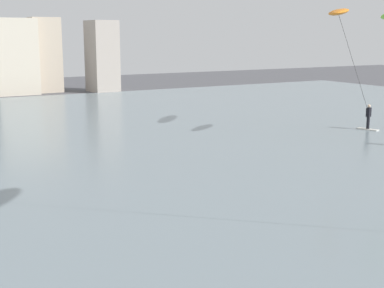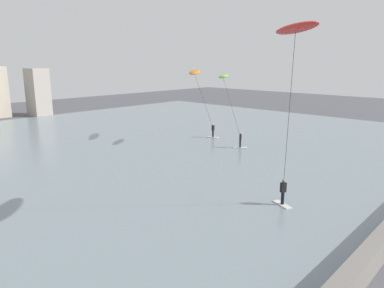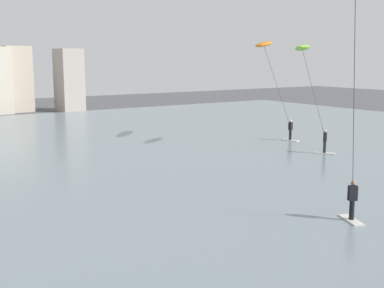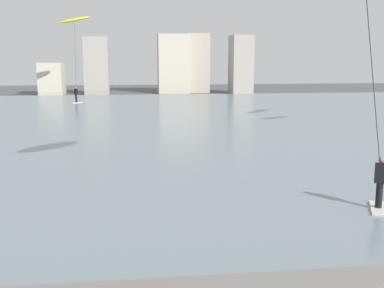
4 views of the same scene
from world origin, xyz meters
name	(u,v)px [view 2 (image 2 of 4)]	position (x,y,z in m)	size (l,w,h in m)	color
seawall_barrier	(360,269)	(0.00, 3.46, 0.57)	(60.00, 0.70, 1.15)	slate
water_bay	(52,159)	(0.00, 30.16, 0.05)	(84.00, 52.00, 0.10)	gray
kitesurfer_red	(295,42)	(2.80, 8.42, 9.63)	(4.23, 3.88, 10.47)	silver
kitesurfer_orange	(196,76)	(15.28, 26.45, 7.09)	(4.25, 3.59, 7.87)	silver
kitesurfer_lime	(225,83)	(15.06, 22.20, 6.54)	(3.04, 4.34, 7.41)	silver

